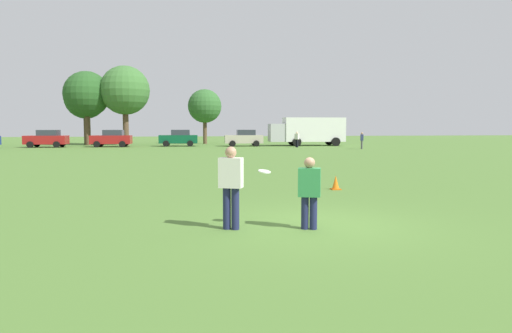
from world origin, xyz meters
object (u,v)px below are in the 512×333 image
Objects in this scene: player_thrower at (231,183)px; parked_car_mid_left at (47,139)px; bystander_sideline_watcher at (297,138)px; parked_car_center at (112,138)px; player_defender at (309,189)px; box_truck at (308,130)px; bystander_far_jogger at (362,140)px; parked_car_mid_right at (179,138)px; frisbee at (264,171)px; parked_car_near_right at (244,138)px; traffic_cone at (336,183)px.

parked_car_mid_left is (-14.22, 42.11, -0.05)m from player_thrower.
parked_car_center is at bearing 166.74° from bystander_sideline_watcher.
player_defender is 0.17× the size of box_truck.
player_defender is at bearing -106.52° from box_truck.
bystander_far_jogger is (5.21, -4.70, -0.01)m from bystander_sideline_watcher.
player_thrower is at bearing -89.26° from parked_car_mid_right.
parked_car_center is (6.56, -0.13, 0.00)m from parked_car_mid_left.
parked_car_mid_left is at bearing -177.83° from parked_car_mid_right.
box_truck is (12.33, 41.58, 0.91)m from player_defender.
frisbee is 41.61m from parked_car_near_right.
box_truck reaches higher than parked_car_center.
box_truck is at bearing -1.81° from parked_car_center.
parked_car_mid_left is 32.37m from bystander_far_jogger.
parked_car_near_right reaches higher than bystander_sideline_watcher.
box_truck is at bearing 108.39° from bystander_far_jogger.
box_truck is at bearing 58.45° from bystander_sideline_watcher.
parked_car_near_right is at bearing 83.18° from player_defender.
parked_car_center is 1.00× the size of parked_car_near_right.
player_thrower is 6.29× the size of frisbee.
parked_car_center is at bearing 100.33° from player_thrower.
frisbee is at bearing -78.63° from parked_car_center.
bystander_sideline_watcher is (11.57, 37.45, -0.05)m from player_thrower.
bystander_sideline_watcher reaches higher than bystander_far_jogger.
player_defender is at bearing -87.13° from parked_car_mid_right.
bystander_sideline_watcher is 7.01m from bystander_far_jogger.
traffic_cone is at bearing 65.17° from player_defender.
player_thrower is 39.20m from bystander_sideline_watcher.
parked_car_center and parked_car_mid_right have the same top height.
player_defender is at bearing -114.67° from bystander_far_jogger.
parked_car_near_right is at bearing -9.77° from parked_car_mid_right.
bystander_sideline_watcher is (9.97, 37.73, 0.09)m from player_defender.
frisbee is 42.62m from parked_car_center.
traffic_cone is 0.30× the size of bystander_far_jogger.
parked_car_near_right reaches higher than traffic_cone.
parked_car_near_right is at bearing -2.34° from parked_car_center.
bystander_sideline_watcher is at bearing 75.20° from player_defender.
bystander_far_jogger is at bearing -40.32° from parked_car_near_right.
bystander_far_jogger reaches higher than traffic_cone.
player_thrower is 1.15× the size of player_defender.
bystander_far_jogger is (17.33, -9.87, -0.01)m from parked_car_mid_right.
player_thrower is 1.07× the size of bystander_far_jogger.
parked_car_center is at bearing 101.37° from frisbee.
box_truck is 5.31× the size of bystander_far_jogger.
parked_car_mid_left reaches higher than player_defender.
bystander_sideline_watcher is at bearing 73.80° from frisbee.
player_thrower is 0.40× the size of parked_car_center.
bystander_sideline_watcher is (19.23, -4.53, 0.00)m from parked_car_center.
parked_car_near_right is (20.81, -0.71, 0.00)m from parked_car_mid_left.
parked_car_mid_left is 6.56m from parked_car_center.
player_defender is 43.38m from box_truck.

